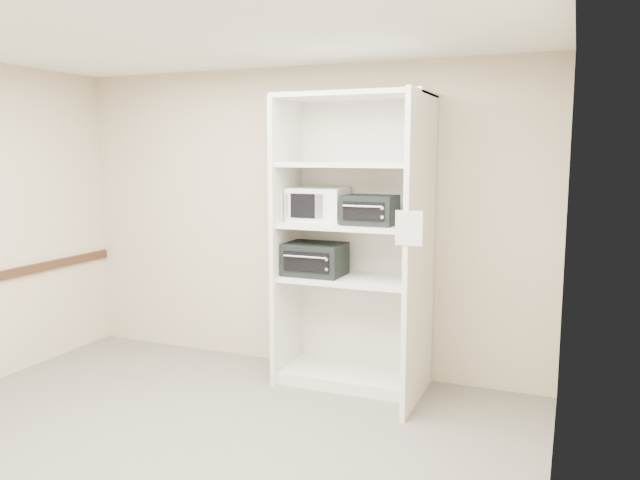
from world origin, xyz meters
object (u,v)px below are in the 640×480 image
at_px(toaster_oven_upper, 370,210).
at_px(toaster_oven_lower, 315,259).
at_px(shelving_unit, 358,252).
at_px(microwave, 318,204).

height_order(toaster_oven_upper, toaster_oven_lower, toaster_oven_upper).
bearing_deg(toaster_oven_lower, shelving_unit, 6.93).
height_order(shelving_unit, toaster_oven_upper, shelving_unit).
bearing_deg(toaster_oven_lower, toaster_oven_upper, -1.32).
relative_size(shelving_unit, toaster_oven_lower, 4.95).
bearing_deg(shelving_unit, toaster_oven_upper, -26.25).
bearing_deg(toaster_oven_upper, microwave, 168.76).
distance_m(toaster_oven_upper, toaster_oven_lower, 0.65).
height_order(shelving_unit, microwave, shelving_unit).
relative_size(microwave, toaster_oven_upper, 1.14).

